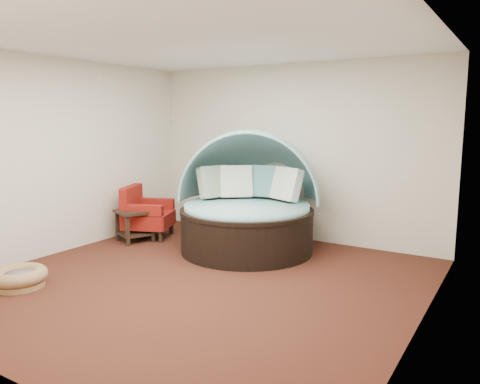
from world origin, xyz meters
The scene contains 9 objects.
floor centered at (0.00, 0.00, 0.00)m, with size 5.00×5.00×0.00m, color #411E12.
wall_back centered at (0.00, 2.50, 1.40)m, with size 5.00×5.00×0.00m, color beige.
wall_left centered at (-2.50, 0.00, 1.40)m, with size 5.00×5.00×0.00m, color beige.
wall_right centered at (2.50, 0.00, 1.40)m, with size 5.00×5.00×0.00m, color beige.
ceiling centered at (0.00, 0.00, 2.80)m, with size 5.00×5.00×0.00m, color white.
canopy_daybed centered at (-0.23, 1.51, 0.83)m, with size 2.59×2.55×1.79m.
pet_basket centered at (-1.67, -1.27, 0.11)m, with size 0.84×0.84×0.22m.
red_armchair centered at (-2.03, 1.25, 0.39)m, with size 0.95×0.95×0.85m.
side_table centered at (-2.00, 0.96, 0.33)m, with size 0.69×0.69×0.50m.
Camera 1 is at (3.25, -4.36, 1.93)m, focal length 35.00 mm.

